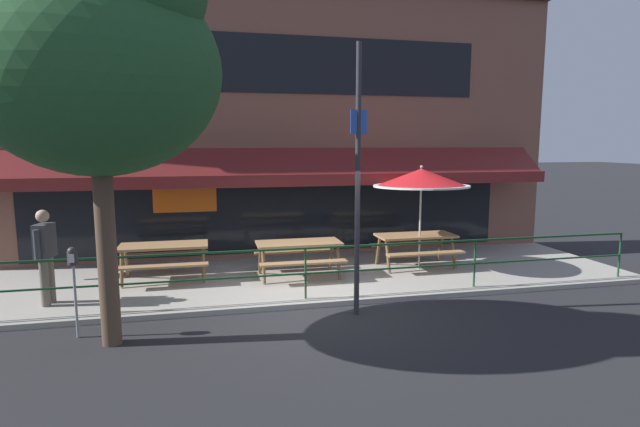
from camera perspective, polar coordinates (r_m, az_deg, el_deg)
name	(u,v)px	position (r m, az deg, el deg)	size (l,w,h in m)	color
ground_plane	(309,309)	(9.16, -1.28, -10.83)	(120.00, 120.00, 0.00)	#232326
patio_deck	(290,277)	(11.03, -3.40, -7.29)	(15.00, 4.00, 0.10)	#9E998E
restaurant_building	(275,123)	(12.84, -5.19, 10.27)	(15.00, 1.60, 6.98)	brown
patio_railing	(305,262)	(9.22, -1.67, -5.53)	(13.84, 0.04, 0.97)	#194723
picnic_table_left	(164,252)	(10.96, -17.40, -4.21)	(1.80, 1.42, 0.76)	#997047
picnic_table_centre	(299,249)	(10.75, -2.44, -4.09)	(1.80, 1.42, 0.76)	#997047
picnic_table_right	(416,241)	(11.80, 10.88, -3.13)	(1.80, 1.42, 0.76)	#997047
patio_umbrella_right	(421,178)	(11.42, 11.50, 3.95)	(2.14, 2.14, 2.38)	#B7B2A8
pedestrian_walking	(45,252)	(10.07, -28.90, -3.88)	(0.31, 0.61, 1.71)	#665B4C
parking_meter_near	(73,265)	(8.41, -26.39, -5.27)	(0.15, 0.16, 1.42)	gray
street_sign_pole	(358,179)	(8.44, 4.33, 3.91)	(0.28, 0.09, 4.60)	#2D2D33
street_tree_curbside	(102,57)	(7.73, -23.68, 16.10)	(3.43, 3.09, 5.93)	brown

